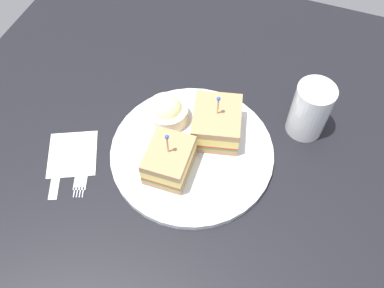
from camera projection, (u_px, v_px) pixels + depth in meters
The scene contains 9 objects.
ground_plane at pixel (192, 157), 75.54cm from camera, with size 101.09×101.09×2.00cm, color black.
plate at pixel (192, 152), 74.20cm from camera, with size 29.29×29.29×1.20cm, color white.
sandwich_half_front at pixel (217, 123), 73.42cm from camera, with size 11.27×10.35×10.00cm.
sandwich_half_back at pixel (169, 160), 69.18cm from camera, with size 8.87×7.34×10.22cm.
coleslaw_bowl at pixel (167, 111), 75.80cm from camera, with size 7.73×7.73×5.57cm.
drink_glass at pixel (309, 112), 73.87cm from camera, with size 6.86×6.86×10.90cm.
napkin at pixel (72, 154), 74.60cm from camera, with size 9.57×8.61×0.15cm, color white.
fork at pixel (82, 172), 72.36cm from camera, with size 12.31×5.49×0.35cm.
knife at pixel (57, 171), 72.56cm from camera, with size 12.26×5.88×0.35cm.
Camera 1 is at (-37.23, -13.77, 63.31)cm, focal length 38.52 mm.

